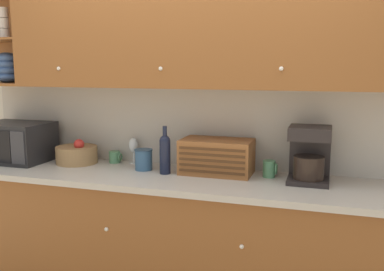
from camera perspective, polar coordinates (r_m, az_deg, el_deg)
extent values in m
cube|color=beige|center=(3.08, 1.43, 2.28)|extent=(5.84, 0.06, 2.60)
cube|color=brown|center=(2.98, -0.58, -14.77)|extent=(3.44, 0.63, 0.92)
cube|color=#B7B2A8|center=(2.81, -0.69, -5.93)|extent=(3.46, 0.66, 0.04)
sphere|color=white|center=(2.80, -11.34, -12.16)|extent=(0.03, 0.03, 0.03)
sphere|color=white|center=(2.52, 6.64, -14.51)|extent=(0.03, 0.03, 0.03)
cube|color=#B7B2A8|center=(3.06, 1.24, 1.14)|extent=(3.44, 0.01, 0.57)
cube|color=brown|center=(2.82, 4.49, 13.53)|extent=(3.02, 0.35, 0.71)
cube|color=brown|center=(3.75, -21.95, 11.79)|extent=(0.42, 0.02, 0.71)
cube|color=brown|center=(3.62, -23.30, 6.35)|extent=(0.42, 0.35, 0.02)
cube|color=brown|center=(3.63, -23.64, 11.59)|extent=(0.42, 0.35, 0.02)
sphere|color=white|center=(3.12, -17.36, 8.52)|extent=(0.03, 0.03, 0.03)
sphere|color=white|center=(2.75, -4.22, 8.89)|extent=(0.03, 0.03, 0.03)
sphere|color=white|center=(2.57, 11.81, 8.72)|extent=(0.03, 0.03, 0.03)
ellipsoid|color=#3D5B93|center=(3.62, -23.35, 7.14)|extent=(0.18, 0.18, 0.08)
ellipsoid|color=#3D5B93|center=(3.62, -23.40, 7.92)|extent=(0.18, 0.18, 0.08)
ellipsoid|color=#3D5B93|center=(3.62, -23.45, 8.71)|extent=(0.18, 0.18, 0.08)
ellipsoid|color=#3D5B93|center=(3.62, -23.50, 9.49)|extent=(0.18, 0.18, 0.08)
cylinder|color=silver|center=(3.63, -23.68, 12.30)|extent=(0.07, 0.07, 0.08)
cylinder|color=silver|center=(3.63, -23.76, 13.54)|extent=(0.07, 0.07, 0.08)
cylinder|color=silver|center=(3.64, -23.85, 14.78)|extent=(0.07, 0.07, 0.08)
cube|color=black|center=(3.52, -22.50, -0.79)|extent=(0.52, 0.39, 0.29)
cube|color=#2D2D33|center=(3.25, -22.23, -1.53)|extent=(0.11, 0.01, 0.23)
cylinder|color=#937047|center=(3.31, -15.12, -2.49)|extent=(0.30, 0.30, 0.13)
sphere|color=red|center=(3.25, -14.84, -1.13)|extent=(0.08, 0.08, 0.08)
cylinder|color=#4C845B|center=(3.26, -10.29, -2.83)|extent=(0.08, 0.08, 0.09)
torus|color=#4C845B|center=(3.24, -9.56, -2.86)|extent=(0.01, 0.06, 0.06)
cylinder|color=silver|center=(3.23, -7.77, -3.63)|extent=(0.07, 0.07, 0.01)
cylinder|color=silver|center=(3.22, -7.78, -2.91)|extent=(0.01, 0.01, 0.08)
ellipsoid|color=silver|center=(3.20, -7.82, -1.28)|extent=(0.07, 0.07, 0.11)
cylinder|color=#33567A|center=(3.00, -6.47, -3.29)|extent=(0.12, 0.12, 0.14)
cylinder|color=navy|center=(2.98, -6.49, -1.92)|extent=(0.13, 0.13, 0.01)
cylinder|color=black|center=(2.87, -3.62, -2.91)|extent=(0.07, 0.07, 0.22)
sphere|color=black|center=(2.85, -3.64, -0.70)|extent=(0.07, 0.07, 0.07)
cylinder|color=black|center=(2.84, -3.65, 0.50)|extent=(0.03, 0.03, 0.08)
cube|color=brown|center=(2.88, 3.33, -2.81)|extent=(0.47, 0.28, 0.23)
cube|color=#4B2C16|center=(2.76, 2.58, -4.89)|extent=(0.44, 0.01, 0.02)
cube|color=#4B2C16|center=(2.75, 2.59, -4.14)|extent=(0.44, 0.01, 0.02)
cube|color=#4B2C16|center=(2.74, 2.59, -3.39)|extent=(0.44, 0.01, 0.02)
cube|color=#4B2C16|center=(2.74, 2.60, -2.63)|extent=(0.44, 0.01, 0.02)
cube|color=#4B2C16|center=(2.73, 2.60, -1.87)|extent=(0.44, 0.01, 0.02)
cylinder|color=#4C845B|center=(2.83, 10.23, -4.40)|extent=(0.08, 0.08, 0.11)
torus|color=#4C845B|center=(2.83, 11.17, -4.41)|extent=(0.01, 0.07, 0.07)
cube|color=black|center=(2.76, 15.23, -5.76)|extent=(0.25, 0.25, 0.03)
cylinder|color=black|center=(2.73, 15.28, -4.13)|extent=(0.19, 0.19, 0.14)
cube|color=black|center=(2.83, 15.46, -2.11)|extent=(0.25, 0.06, 0.35)
cube|color=black|center=(2.71, 15.49, 0.34)|extent=(0.25, 0.25, 0.08)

